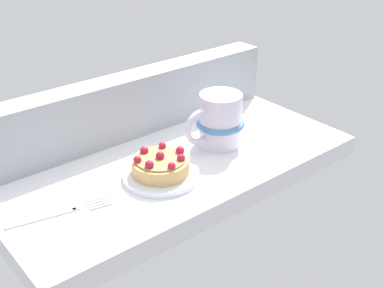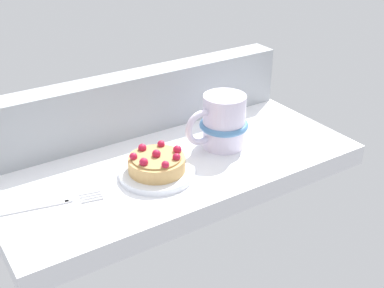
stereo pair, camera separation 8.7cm
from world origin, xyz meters
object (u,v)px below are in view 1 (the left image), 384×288
Objects in this scene: dessert_plate at (161,175)px; raspberry_tart at (160,164)px; dessert_fork at (61,212)px; coffee_mug at (219,121)px.

dessert_plate is 2.06cm from raspberry_tart.
dessert_fork is (-17.63, 1.19, -2.28)cm from raspberry_tart.
raspberry_tart is 15.91cm from coffee_mug.
raspberry_tart is 17.82cm from dessert_fork.
raspberry_tart reaches higher than dessert_plate.
raspberry_tart is at bearing -169.88° from coffee_mug.
coffee_mug is at bearing 10.11° from dessert_plate.
raspberry_tart is at bearing -18.42° from dessert_plate.
raspberry_tart is (0.01, -0.00, 2.06)cm from dessert_plate.
raspberry_tart reaches higher than dessert_fork.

